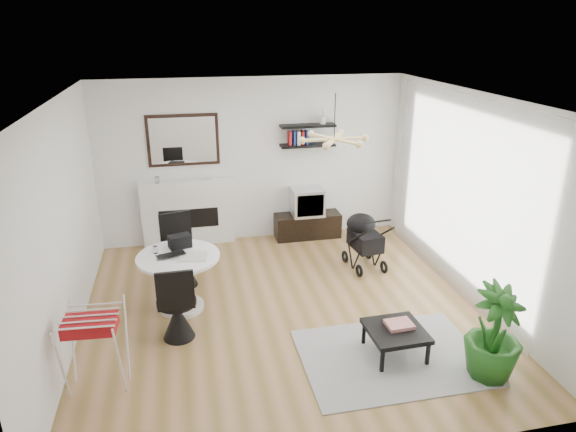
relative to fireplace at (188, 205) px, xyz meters
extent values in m
plane|color=olive|center=(1.10, -2.42, -0.69)|extent=(5.00, 5.00, 0.00)
plane|color=white|center=(1.10, -2.42, 2.01)|extent=(5.00, 5.00, 0.00)
plane|color=white|center=(1.10, 0.08, 0.66)|extent=(5.00, 0.00, 5.00)
plane|color=white|center=(-1.40, -2.42, 0.66)|extent=(0.00, 5.00, 5.00)
plane|color=white|center=(3.60, -2.42, 0.66)|extent=(0.00, 5.00, 5.00)
cube|color=white|center=(3.50, -2.22, 0.66)|extent=(0.04, 3.60, 2.60)
cube|color=white|center=(0.00, 0.00, -0.14)|extent=(1.50, 0.15, 1.10)
cube|color=black|center=(0.00, -0.06, -0.21)|extent=(0.95, 0.06, 0.32)
cube|color=black|center=(0.00, 0.06, 1.06)|extent=(1.12, 0.03, 0.82)
cube|color=white|center=(0.00, 0.04, 1.06)|extent=(1.02, 0.01, 0.72)
cube|color=black|center=(1.99, -0.05, 0.91)|extent=(0.90, 0.25, 0.04)
cube|color=black|center=(1.99, -0.05, 1.23)|extent=(0.90, 0.25, 0.04)
cube|color=black|center=(1.99, -0.13, -0.48)|extent=(1.12, 0.39, 0.42)
cube|color=silver|center=(1.98, -0.13, -0.04)|extent=(0.53, 0.46, 0.46)
cube|color=black|center=(1.98, -0.35, -0.04)|extent=(0.45, 0.01, 0.37)
cylinder|color=white|center=(-0.18, -2.10, -0.66)|extent=(0.56, 0.56, 0.06)
cylinder|color=white|center=(-0.18, -2.10, -0.29)|extent=(0.14, 0.14, 0.66)
cylinder|color=white|center=(-0.18, -2.10, 0.06)|extent=(1.04, 1.04, 0.04)
imported|color=black|center=(-0.25, -2.16, 0.09)|extent=(0.41, 0.33, 0.03)
cube|color=black|center=(-0.15, -1.85, 0.16)|extent=(0.31, 0.24, 0.17)
cube|color=white|center=(0.00, -2.18, 0.08)|extent=(0.38, 0.33, 0.01)
cylinder|color=white|center=(-0.45, -1.97, 0.12)|extent=(0.06, 0.06, 0.09)
cylinder|color=black|center=(-0.15, -1.45, -0.19)|extent=(0.49, 0.49, 0.06)
cone|color=black|center=(-0.15, -1.45, -0.45)|extent=(0.40, 0.40, 0.47)
cube|color=black|center=(-0.20, -1.24, 0.09)|extent=(0.44, 0.15, 0.50)
cylinder|color=black|center=(-0.23, -2.74, -0.22)|extent=(0.46, 0.46, 0.05)
cone|color=black|center=(-0.23, -2.74, -0.47)|extent=(0.37, 0.37, 0.44)
cube|color=black|center=(-0.22, -2.95, 0.04)|extent=(0.42, 0.05, 0.47)
cube|color=maroon|center=(-1.02, -3.49, 0.08)|extent=(0.52, 0.32, 0.13)
cube|color=black|center=(2.55, -1.44, -0.25)|extent=(0.42, 0.59, 0.26)
ellipsoid|color=black|center=(2.53, -1.27, -0.04)|extent=(0.44, 0.44, 0.31)
cylinder|color=black|center=(2.59, -1.78, 0.18)|extent=(0.40, 0.07, 0.03)
torus|color=black|center=(2.32, -1.20, -0.60)|extent=(0.07, 0.20, 0.19)
torus|color=black|center=(2.72, -1.16, -0.60)|extent=(0.07, 0.20, 0.19)
torus|color=black|center=(2.38, -1.71, -0.60)|extent=(0.07, 0.20, 0.19)
torus|color=black|center=(2.78, -1.67, -0.60)|extent=(0.07, 0.20, 0.19)
cube|color=#9B9B9B|center=(2.08, -3.64, -0.68)|extent=(1.99, 1.44, 0.01)
cube|color=black|center=(2.13, -3.59, -0.38)|extent=(0.63, 0.63, 0.05)
cube|color=black|center=(1.87, -3.86, -0.54)|extent=(0.04, 0.04, 0.26)
cube|color=black|center=(2.40, -3.85, -0.54)|extent=(0.04, 0.04, 0.26)
cube|color=black|center=(1.86, -3.33, -0.54)|extent=(0.04, 0.04, 0.26)
cube|color=black|center=(2.38, -3.32, -0.54)|extent=(0.04, 0.04, 0.26)
cube|color=red|center=(2.18, -3.55, -0.33)|extent=(0.30, 0.24, 0.04)
imported|color=#1E5819|center=(2.95, -4.14, -0.17)|extent=(0.73, 0.73, 1.03)
camera|label=1|loc=(-0.05, -8.07, 2.81)|focal=32.00mm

